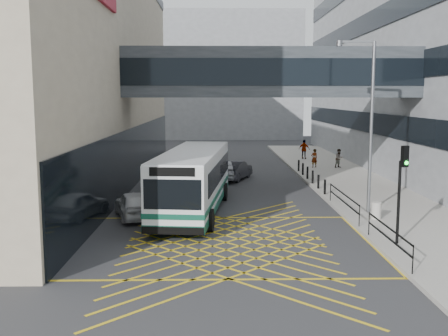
{
  "coord_description": "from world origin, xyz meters",
  "views": [
    {
      "loc": [
        -0.46,
        -21.25,
        6.03
      ],
      "look_at": [
        0.0,
        4.0,
        2.6
      ],
      "focal_mm": 42.0,
      "sensor_mm": 36.0,
      "label": 1
    }
  ],
  "objects": [
    {
      "name": "box_junction",
      "position": [
        0.0,
        0.0,
        0.0
      ],
      "size": [
        12.0,
        9.0,
        0.01
      ],
      "color": "gold",
      "rests_on": "ground"
    },
    {
      "name": "skybridge",
      "position": [
        3.0,
        12.0,
        7.5
      ],
      "size": [
        20.0,
        4.1,
        3.0
      ],
      "color": "#353A3F",
      "rests_on": "ground"
    },
    {
      "name": "car_white",
      "position": [
        -4.5,
        4.61,
        0.7
      ],
      "size": [
        3.02,
        4.71,
        1.39
      ],
      "primitive_type": "imported",
      "rotation": [
        0.0,
        0.0,
        3.45
      ],
      "color": "silver",
      "rests_on": "ground"
    },
    {
      "name": "ground",
      "position": [
        0.0,
        0.0,
        0.0
      ],
      "size": [
        120.0,
        120.0,
        0.0
      ],
      "primitive_type": "plane",
      "color": "#333335"
    },
    {
      "name": "pedestrian_a",
      "position": [
        7.91,
        22.22,
        0.94
      ],
      "size": [
        0.73,
        0.63,
        1.55
      ],
      "primitive_type": "imported",
      "rotation": [
        0.0,
        0.0,
        3.5
      ],
      "color": "gray",
      "rests_on": "pavement"
    },
    {
      "name": "litter_bin",
      "position": [
        7.38,
        3.48,
        0.57
      ],
      "size": [
        0.47,
        0.47,
        0.82
      ],
      "primitive_type": "cylinder",
      "color": "#ADA89E",
      "rests_on": "pavement"
    },
    {
      "name": "street_lamp",
      "position": [
        7.28,
        5.11,
        5.09
      ],
      "size": [
        1.97,
        0.38,
        8.65
      ],
      "rotation": [
        0.0,
        0.0,
        -0.07
      ],
      "color": "slate",
      "rests_on": "pavement"
    },
    {
      "name": "bollards",
      "position": [
        6.25,
        15.0,
        0.61
      ],
      "size": [
        0.14,
        10.14,
        0.9
      ],
      "color": "black",
      "rests_on": "pavement"
    },
    {
      "name": "building_far",
      "position": [
        -2.0,
        60.0,
        9.0
      ],
      "size": [
        28.0,
        16.0,
        18.0
      ],
      "primitive_type": "cube",
      "color": "gray",
      "rests_on": "ground"
    },
    {
      "name": "pedestrian_c",
      "position": [
        8.1,
        28.32,
        1.07
      ],
      "size": [
        1.19,
        0.94,
        1.82
      ],
      "primitive_type": "imported",
      "rotation": [
        0.0,
        0.0,
        2.68
      ],
      "color": "gray",
      "rests_on": "pavement"
    },
    {
      "name": "pavement",
      "position": [
        9.0,
        15.0,
        0.08
      ],
      "size": [
        6.0,
        54.0,
        0.16
      ],
      "primitive_type": "cube",
      "color": "#9E9890",
      "rests_on": "ground"
    },
    {
      "name": "traffic_light",
      "position": [
        6.96,
        -0.9,
        2.75
      ],
      "size": [
        0.33,
        0.47,
        3.99
      ],
      "rotation": [
        0.0,
        0.0,
        0.42
      ],
      "color": "black",
      "rests_on": "pavement"
    },
    {
      "name": "bus",
      "position": [
        -1.56,
        5.83,
        1.75
      ],
      "size": [
        3.94,
        11.89,
        3.27
      ],
      "rotation": [
        0.0,
        0.0,
        -0.11
      ],
      "color": "silver",
      "rests_on": "ground"
    },
    {
      "name": "car_silver",
      "position": [
        0.16,
        16.9,
        0.77
      ],
      "size": [
        2.19,
        5.01,
        1.55
      ],
      "primitive_type": "imported",
      "rotation": [
        0.0,
        0.0,
        3.12
      ],
      "color": "#94969C",
      "rests_on": "ground"
    },
    {
      "name": "car_dark",
      "position": [
        1.03,
        16.8,
        0.7
      ],
      "size": [
        3.2,
        4.81,
        1.4
      ],
      "primitive_type": "imported",
      "rotation": [
        0.0,
        0.0,
        2.79
      ],
      "color": "black",
      "rests_on": "ground"
    },
    {
      "name": "pedestrian_b",
      "position": [
        9.96,
        22.02,
        0.94
      ],
      "size": [
        0.88,
        0.76,
        1.56
      ],
      "primitive_type": "imported",
      "rotation": [
        0.0,
        0.0,
        0.51
      ],
      "color": "gray",
      "rests_on": "pavement"
    },
    {
      "name": "kerb_railings",
      "position": [
        6.15,
        1.78,
        0.88
      ],
      "size": [
        0.05,
        12.54,
        1.0
      ],
      "color": "black",
      "rests_on": "pavement"
    }
  ]
}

